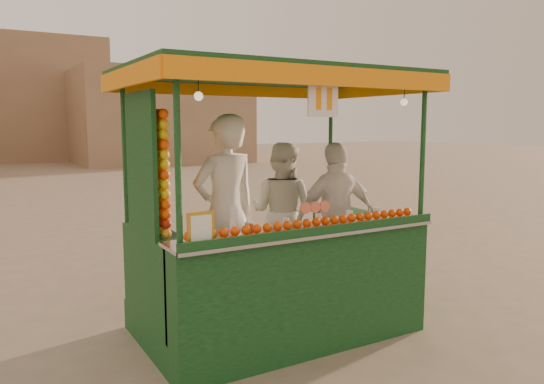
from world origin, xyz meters
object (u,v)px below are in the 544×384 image
vendor_left (225,212)px  vendor_right (336,217)px  vendor_middle (282,212)px  juice_cart (273,252)px

vendor_left → vendor_right: 1.28m
vendor_middle → vendor_right: (0.33, -0.59, 0.01)m
juice_cart → vendor_left: bearing=153.1°
juice_cart → vendor_middle: size_ratio=1.81×
juice_cart → vendor_middle: juice_cart is taller
vendor_left → vendor_middle: 1.07m
juice_cart → vendor_right: (0.86, 0.10, 0.26)m
vendor_left → vendor_middle: bearing=-159.6°
vendor_left → vendor_right: size_ratio=1.18×
juice_cart → vendor_middle: 0.91m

